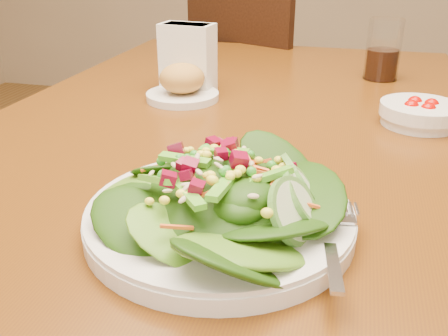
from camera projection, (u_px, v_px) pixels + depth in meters
The scene contains 7 objects.
dining_table at pixel (236, 167), 0.96m from camera, with size 0.90×1.40×0.75m.
chair_far at pixel (257, 115), 1.80m from camera, with size 0.54×0.54×0.89m.
salad_plate at pixel (228, 203), 0.55m from camera, with size 0.30×0.30×0.09m.
bread_plate at pixel (182, 85), 1.01m from camera, with size 0.15×0.15×0.07m.
tomato_bowl at pixel (420, 113), 0.87m from camera, with size 0.14×0.14×0.05m.
drinking_glass at pixel (383, 54), 1.14m from camera, with size 0.08×0.08×0.14m.
napkin_holder at pixel (188, 57), 1.04m from camera, with size 0.12×0.07×0.14m.
Camera 1 is at (0.20, -0.85, 1.05)m, focal length 40.00 mm.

